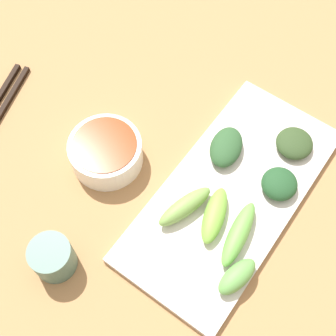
% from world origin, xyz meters
% --- Properties ---
extents(tabletop, '(2.10, 2.10, 0.02)m').
position_xyz_m(tabletop, '(0.00, 0.00, 0.01)').
color(tabletop, '#A5784A').
rests_on(tabletop, ground).
extents(sauce_bowl, '(0.11, 0.11, 0.05)m').
position_xyz_m(sauce_bowl, '(-0.12, -0.04, 0.05)').
color(sauce_bowl, white).
rests_on(sauce_bowl, tabletop).
extents(serving_plate, '(0.17, 0.37, 0.01)m').
position_xyz_m(serving_plate, '(0.06, 0.02, 0.03)').
color(serving_plate, silver).
rests_on(serving_plate, tabletop).
extents(broccoli_leafy_0, '(0.07, 0.07, 0.02)m').
position_xyz_m(broccoli_leafy_0, '(0.10, 0.14, 0.04)').
color(broccoli_leafy_0, '#2F4522').
rests_on(broccoli_leafy_0, serving_plate).
extents(broccoli_stalk_1, '(0.05, 0.09, 0.02)m').
position_xyz_m(broccoli_stalk_1, '(0.06, -0.03, 0.04)').
color(broccoli_stalk_1, '#7AB440').
rests_on(broccoli_stalk_1, serving_plate).
extents(broccoli_leafy_2, '(0.06, 0.08, 0.02)m').
position_xyz_m(broccoli_leafy_2, '(0.02, 0.07, 0.04)').
color(broccoli_leafy_2, '#2C542C').
rests_on(broccoli_leafy_2, serving_plate).
extents(broccoli_stalk_3, '(0.05, 0.09, 0.03)m').
position_xyz_m(broccoli_stalk_3, '(0.02, -0.04, 0.05)').
color(broccoli_stalk_3, '#78A44D').
rests_on(broccoli_stalk_3, serving_plate).
extents(broccoli_stalk_4, '(0.04, 0.10, 0.03)m').
position_xyz_m(broccoli_stalk_4, '(0.10, -0.03, 0.05)').
color(broccoli_stalk_4, '#6AB34A').
rests_on(broccoli_stalk_4, serving_plate).
extents(broccoli_leafy_5, '(0.06, 0.06, 0.02)m').
position_xyz_m(broccoli_leafy_5, '(0.11, 0.07, 0.04)').
color(broccoli_leafy_5, '#214A26').
rests_on(broccoli_leafy_5, serving_plate).
extents(broccoli_stalk_6, '(0.04, 0.07, 0.02)m').
position_xyz_m(broccoli_stalk_6, '(0.13, -0.08, 0.04)').
color(broccoli_stalk_6, '#61A04C').
rests_on(broccoli_stalk_6, serving_plate).
extents(tea_cup, '(0.06, 0.06, 0.05)m').
position_xyz_m(tea_cup, '(-0.07, -0.20, 0.05)').
color(tea_cup, '#4E7263').
rests_on(tea_cup, tabletop).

